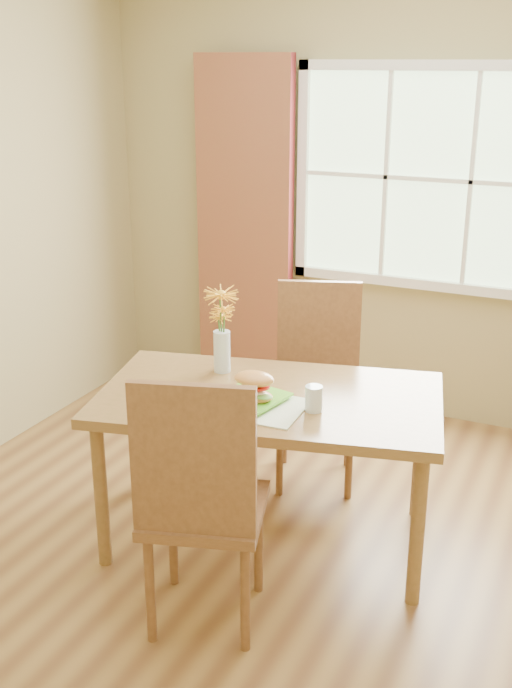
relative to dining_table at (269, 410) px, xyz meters
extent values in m
cube|color=olive|center=(0.27, -0.18, -0.68)|extent=(4.20, 3.80, 0.02)
cube|color=tan|center=(0.27, 1.73, 0.68)|extent=(4.20, 0.02, 2.70)
cube|color=#AED39F|center=(0.27, 1.70, 0.83)|extent=(1.50, 0.02, 1.20)
cube|color=white|center=(0.27, 1.67, 1.46)|extent=(1.62, 0.04, 0.06)
cube|color=white|center=(0.27, 1.67, 0.20)|extent=(1.62, 0.04, 0.06)
cube|color=white|center=(-0.51, 1.67, 0.83)|extent=(0.06, 0.04, 1.32)
cube|color=white|center=(0.27, 1.68, 0.83)|extent=(1.50, 0.03, 0.02)
cube|color=maroon|center=(-0.88, 1.60, 0.43)|extent=(0.65, 0.08, 2.20)
cube|color=brown|center=(0.00, 0.00, 0.05)|extent=(1.68, 1.18, 0.05)
cylinder|color=brown|center=(-0.59, -0.50, -0.32)|extent=(0.06, 0.06, 0.70)
cylinder|color=brown|center=(0.75, -0.19, -0.32)|extent=(0.06, 0.06, 0.70)
cylinder|color=brown|center=(-0.75, 0.19, -0.32)|extent=(0.06, 0.06, 0.70)
cylinder|color=brown|center=(0.59, 0.50, -0.32)|extent=(0.06, 0.06, 0.70)
cube|color=brown|center=(0.00, -0.62, -0.17)|extent=(0.57, 0.57, 0.04)
cube|color=brown|center=(0.06, -0.82, 0.14)|extent=(0.45, 0.17, 0.59)
cylinder|color=brown|center=(-0.13, -0.85, -0.43)|extent=(0.04, 0.04, 0.47)
cylinder|color=brown|center=(0.23, -0.75, -0.43)|extent=(0.04, 0.04, 0.47)
cylinder|color=brown|center=(-0.23, -0.49, -0.43)|extent=(0.04, 0.04, 0.47)
cylinder|color=brown|center=(0.13, -0.39, -0.43)|extent=(0.04, 0.04, 0.47)
cube|color=brown|center=(0.00, 0.62, -0.19)|extent=(0.56, 0.56, 0.04)
cube|color=brown|center=(-0.07, 0.81, 0.11)|extent=(0.43, 0.18, 0.57)
cylinder|color=brown|center=(-0.11, 0.39, -0.44)|extent=(0.04, 0.04, 0.45)
cylinder|color=brown|center=(0.23, 0.51, -0.44)|extent=(0.04, 0.04, 0.45)
cylinder|color=brown|center=(-0.23, 0.73, -0.44)|extent=(0.04, 0.04, 0.45)
cylinder|color=brown|center=(0.11, 0.85, -0.44)|extent=(0.04, 0.04, 0.45)
cube|color=beige|center=(-0.01, -0.15, 0.08)|extent=(0.46, 0.35, 0.01)
cube|color=#66CB32|center=(-0.04, -0.11, 0.09)|extent=(0.32, 0.32, 0.01)
ellipsoid|color=#E9984F|center=(-0.02, -0.14, 0.12)|extent=(0.19, 0.14, 0.05)
ellipsoid|color=#4C8C2D|center=(0.03, -0.16, 0.14)|extent=(0.10, 0.07, 0.01)
cylinder|color=red|center=(-0.02, -0.14, 0.16)|extent=(0.09, 0.09, 0.01)
cylinder|color=red|center=(0.01, -0.13, 0.17)|extent=(0.09, 0.09, 0.01)
ellipsoid|color=#E9984F|center=(-0.01, -0.13, 0.20)|extent=(0.19, 0.14, 0.06)
cylinder|color=silver|center=(0.24, -0.08, 0.13)|extent=(0.08, 0.08, 0.11)
cylinder|color=silver|center=(0.24, -0.08, 0.12)|extent=(0.07, 0.07, 0.09)
cylinder|color=silver|center=(-0.32, 0.17, 0.18)|extent=(0.08, 0.08, 0.20)
cylinder|color=silver|center=(-0.32, 0.17, 0.13)|extent=(0.07, 0.07, 0.10)
cylinder|color=#3D7028|center=(-0.32, 0.17, 0.27)|extent=(0.01, 0.01, 0.38)
cylinder|color=#3D7028|center=(-0.31, 0.16, 0.23)|extent=(0.01, 0.01, 0.31)
cylinder|color=#3D7028|center=(-0.33, 0.18, 0.21)|extent=(0.01, 0.01, 0.27)
camera|label=1|loc=(1.33, -3.04, 1.50)|focal=42.00mm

